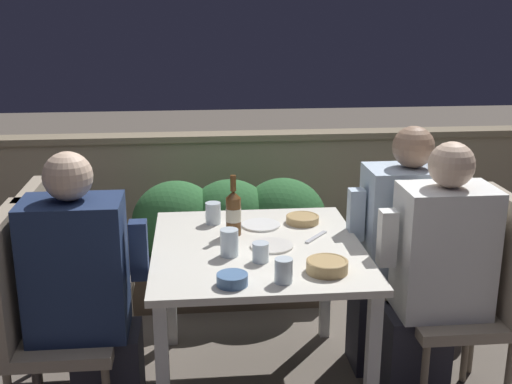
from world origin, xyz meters
name	(u,v)px	position (x,y,z in m)	size (l,w,h in m)	color
parapet_wall	(235,197)	(0.00, 1.55, 0.45)	(9.00, 0.18, 0.89)	gray
dining_table	(258,264)	(0.00, 0.00, 0.62)	(0.91, 1.00, 0.71)	silver
planter_hedge	(230,235)	(-0.07, 0.95, 0.41)	(1.13, 0.47, 0.74)	brown
chair_left_near	(34,308)	(-0.92, -0.19, 0.55)	(0.43, 0.43, 0.95)	gray
person_navy_jumper	(87,295)	(-0.71, -0.19, 0.59)	(0.48, 0.26, 1.18)	#282833
chair_left_far	(57,273)	(-0.89, 0.15, 0.55)	(0.43, 0.43, 0.95)	gray
chair_right_near	(480,284)	(0.95, -0.15, 0.55)	(0.43, 0.43, 0.95)	gray
person_white_polo	(434,277)	(0.74, -0.15, 0.59)	(0.48, 0.26, 1.18)	#282833
chair_right_far	(441,259)	(0.89, 0.15, 0.55)	(0.43, 0.43, 0.95)	gray
person_blue_shirt	(399,251)	(0.69, 0.15, 0.60)	(0.49, 0.26, 1.19)	#282833
beer_bottle	(233,212)	(-0.09, 0.15, 0.81)	(0.07, 0.07, 0.28)	brown
plate_0	(272,246)	(0.06, -0.02, 0.71)	(0.19, 0.19, 0.01)	silver
plate_1	(261,225)	(0.04, 0.25, 0.71)	(0.18, 0.18, 0.01)	white
bowl_0	(302,219)	(0.24, 0.28, 0.73)	(0.16, 0.16, 0.04)	tan
bowl_1	(327,265)	(0.24, -0.31, 0.74)	(0.16, 0.16, 0.05)	tan
bowl_2	(232,279)	(-0.13, -0.39, 0.73)	(0.12, 0.12, 0.04)	#4C709E
glass_cup_0	(213,213)	(-0.18, 0.31, 0.76)	(0.07, 0.07, 0.10)	silver
glass_cup_1	(284,271)	(0.06, -0.39, 0.75)	(0.07, 0.07, 0.09)	silver
glass_cup_2	(229,243)	(-0.13, -0.10, 0.76)	(0.08, 0.08, 0.11)	silver
glass_cup_3	(261,252)	(-0.01, -0.18, 0.75)	(0.07, 0.07, 0.08)	silver
fork_0	(316,237)	(0.27, 0.07, 0.71)	(0.12, 0.14, 0.01)	silver
potted_plant	(460,232)	(1.20, 0.66, 0.49)	(0.37, 0.37, 0.79)	brown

